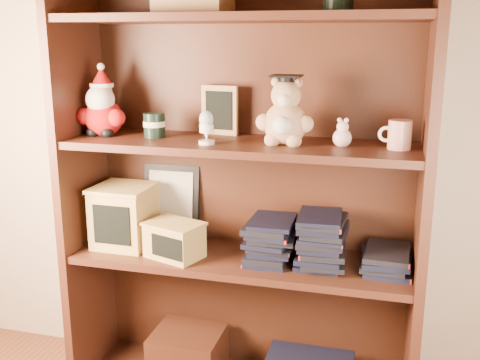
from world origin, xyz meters
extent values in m
cube|color=#C2AC8C|center=(0.00, 1.50, 1.25)|extent=(3.00, 0.04, 2.50)
cube|color=#411F12|center=(-0.44, 1.30, 0.80)|extent=(0.03, 0.35, 1.60)
cube|color=#411F12|center=(0.73, 1.30, 0.80)|extent=(0.03, 0.35, 1.60)
cube|color=#3D1D10|center=(0.14, 1.47, 0.80)|extent=(1.20, 0.02, 1.60)
cube|color=#411F12|center=(0.14, 1.30, 1.34)|extent=(1.14, 0.33, 0.02)
cube|color=#3D1D10|center=(-0.06, 1.30, 0.14)|extent=(0.25, 0.22, 0.18)
cube|color=#411F12|center=(0.14, 1.30, 0.54)|extent=(1.14, 0.33, 0.02)
cube|color=#411F12|center=(0.14, 1.30, 0.94)|extent=(1.14, 0.33, 0.02)
sphere|color=#A50F0F|center=(-0.35, 1.30, 1.01)|extent=(0.13, 0.13, 0.13)
sphere|color=#A50F0F|center=(-0.41, 1.28, 1.02)|extent=(0.06, 0.06, 0.06)
sphere|color=#A50F0F|center=(-0.29, 1.28, 1.02)|extent=(0.06, 0.06, 0.06)
sphere|color=black|center=(-0.38, 1.27, 0.96)|extent=(0.04, 0.04, 0.04)
sphere|color=black|center=(-0.32, 1.27, 0.96)|extent=(0.04, 0.04, 0.04)
sphere|color=white|center=(-0.35, 1.29, 1.07)|extent=(0.10, 0.10, 0.10)
sphere|color=#D8B293|center=(-0.35, 1.30, 1.10)|extent=(0.07, 0.07, 0.07)
cone|color=#A50F0F|center=(-0.35, 1.30, 1.15)|extent=(0.08, 0.08, 0.07)
sphere|color=white|center=(-0.35, 1.30, 1.18)|extent=(0.03, 0.03, 0.03)
cylinder|color=white|center=(-0.35, 1.30, 1.12)|extent=(0.08, 0.08, 0.01)
cylinder|color=black|center=(-0.16, 1.30, 0.99)|extent=(0.07, 0.07, 0.08)
cylinder|color=beige|center=(-0.16, 1.30, 1.00)|extent=(0.07, 0.07, 0.02)
cube|color=#9E7547|center=(0.04, 1.42, 1.03)|extent=(0.13, 0.03, 0.17)
cube|color=black|center=(0.04, 1.41, 1.03)|extent=(0.10, 0.02, 0.13)
cube|color=#9E7547|center=(0.04, 1.45, 0.96)|extent=(0.06, 0.06, 0.01)
cylinder|color=white|center=(0.05, 1.23, 0.96)|extent=(0.05, 0.05, 0.01)
cone|color=white|center=(0.05, 1.23, 0.98)|extent=(0.02, 0.02, 0.04)
cylinder|color=white|center=(0.05, 1.23, 1.00)|extent=(0.04, 0.04, 0.03)
ellipsoid|color=#A8C2CC|center=(0.05, 1.23, 1.03)|extent=(0.04, 0.04, 0.06)
sphere|color=tan|center=(0.29, 1.30, 1.01)|extent=(0.14, 0.14, 0.14)
sphere|color=white|center=(0.29, 1.25, 1.02)|extent=(0.06, 0.06, 0.06)
sphere|color=tan|center=(0.23, 1.29, 1.02)|extent=(0.06, 0.06, 0.06)
sphere|color=tan|center=(0.35, 1.29, 1.02)|extent=(0.06, 0.06, 0.06)
sphere|color=tan|center=(0.26, 1.27, 0.97)|extent=(0.05, 0.05, 0.05)
sphere|color=tan|center=(0.32, 1.27, 0.97)|extent=(0.05, 0.05, 0.05)
sphere|color=tan|center=(0.29, 1.30, 1.10)|extent=(0.09, 0.09, 0.09)
sphere|color=white|center=(0.29, 1.27, 1.09)|extent=(0.04, 0.04, 0.04)
sphere|color=tan|center=(0.26, 1.31, 1.14)|extent=(0.03, 0.03, 0.03)
sphere|color=tan|center=(0.32, 1.31, 1.14)|extent=(0.03, 0.03, 0.03)
cylinder|color=black|center=(0.29, 1.30, 1.15)|extent=(0.04, 0.04, 0.02)
cube|color=black|center=(0.29, 1.30, 1.16)|extent=(0.09, 0.09, 0.01)
cylinder|color=#A50F0F|center=(0.33, 1.29, 1.15)|extent=(0.00, 0.04, 0.03)
sphere|color=beige|center=(0.47, 1.30, 0.98)|extent=(0.06, 0.06, 0.06)
sphere|color=beige|center=(0.47, 1.30, 1.01)|extent=(0.04, 0.04, 0.04)
sphere|color=beige|center=(0.46, 1.30, 1.03)|extent=(0.01, 0.01, 0.01)
sphere|color=beige|center=(0.48, 1.30, 1.03)|extent=(0.01, 0.01, 0.01)
cylinder|color=silver|center=(0.64, 1.30, 0.99)|extent=(0.07, 0.07, 0.09)
torus|color=white|center=(0.60, 1.30, 0.99)|extent=(0.05, 0.01, 0.05)
cube|color=black|center=(-0.16, 1.45, 0.69)|extent=(0.22, 0.05, 0.27)
cube|color=beige|center=(-0.16, 1.43, 0.69)|extent=(0.17, 0.04, 0.23)
cube|color=tan|center=(-0.29, 1.30, 0.66)|extent=(0.19, 0.19, 0.21)
cube|color=black|center=(-0.29, 1.21, 0.66)|extent=(0.14, 0.01, 0.14)
cube|color=tan|center=(-0.29, 1.30, 0.76)|extent=(0.20, 0.20, 0.01)
cube|color=tan|center=(-0.07, 1.24, 0.61)|extent=(0.21, 0.18, 0.12)
cube|color=black|center=(-0.07, 1.18, 0.61)|extent=(0.13, 0.05, 0.08)
cube|color=tan|center=(-0.07, 1.24, 0.67)|extent=(0.22, 0.19, 0.01)
cube|color=black|center=(0.25, 1.30, 0.56)|extent=(0.14, 0.20, 0.02)
cube|color=black|center=(0.25, 1.30, 0.57)|extent=(0.14, 0.20, 0.02)
cube|color=black|center=(0.25, 1.30, 0.59)|extent=(0.14, 0.20, 0.02)
cube|color=black|center=(0.25, 1.30, 0.61)|extent=(0.14, 0.20, 0.02)
cube|color=black|center=(0.25, 1.30, 0.62)|extent=(0.14, 0.20, 0.02)
cube|color=black|center=(0.25, 1.30, 0.64)|extent=(0.14, 0.20, 0.02)
cube|color=black|center=(0.25, 1.30, 0.65)|extent=(0.14, 0.20, 0.02)
cube|color=black|center=(0.25, 1.30, 0.67)|extent=(0.14, 0.20, 0.02)
cube|color=black|center=(0.25, 1.30, 0.69)|extent=(0.14, 0.20, 0.02)
cube|color=black|center=(0.42, 1.30, 0.56)|extent=(0.14, 0.20, 0.02)
cube|color=black|center=(0.42, 1.30, 0.57)|extent=(0.14, 0.20, 0.02)
cube|color=black|center=(0.42, 1.30, 0.59)|extent=(0.14, 0.20, 0.02)
cube|color=black|center=(0.42, 1.30, 0.61)|extent=(0.14, 0.20, 0.02)
cube|color=black|center=(0.42, 1.30, 0.62)|extent=(0.14, 0.20, 0.02)
cube|color=black|center=(0.42, 1.30, 0.64)|extent=(0.14, 0.20, 0.02)
cube|color=black|center=(0.42, 1.30, 0.65)|extent=(0.14, 0.20, 0.02)
cube|color=black|center=(0.42, 1.30, 0.67)|extent=(0.14, 0.20, 0.02)
cube|color=black|center=(0.42, 1.30, 0.69)|extent=(0.14, 0.20, 0.02)
cube|color=black|center=(0.42, 1.30, 0.70)|extent=(0.14, 0.20, 0.02)
cube|color=black|center=(0.42, 1.30, 0.72)|extent=(0.14, 0.20, 0.02)
cube|color=black|center=(0.63, 1.30, 0.56)|extent=(0.14, 0.20, 0.02)
cube|color=black|center=(0.63, 1.30, 0.57)|extent=(0.14, 0.20, 0.02)
cube|color=black|center=(0.63, 1.30, 0.59)|extent=(0.14, 0.20, 0.02)
cube|color=black|center=(0.63, 1.30, 0.61)|extent=(0.14, 0.20, 0.02)
camera|label=1|loc=(0.61, -0.44, 1.28)|focal=42.00mm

